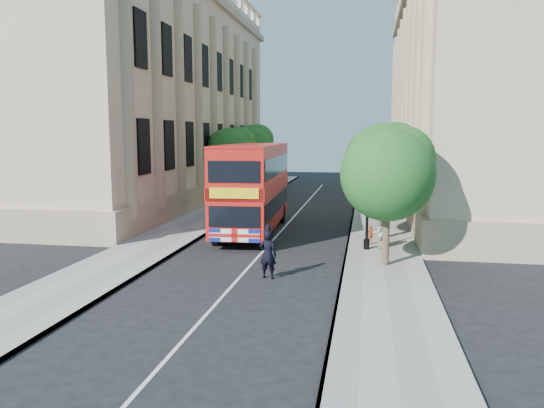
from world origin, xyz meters
The scene contains 17 objects.
ground centered at (0.00, 0.00, 0.00)m, with size 120.00×120.00×0.00m, color black.
pavement_right centered at (5.75, 10.00, 0.06)m, with size 3.50×80.00×0.12m, color gray.
pavement_left centered at (-5.75, 10.00, 0.06)m, with size 3.50×80.00×0.12m, color gray.
building_right centered at (13.80, 24.00, 9.00)m, with size 12.00×38.00×18.00m, color tan.
building_left centered at (-13.80, 24.00, 9.00)m, with size 12.00×38.00×18.00m, color tan.
tree_right_near centered at (5.84, 3.03, 4.25)m, with size 4.00×4.00×6.08m.
tree_right_mid centered at (5.84, 9.03, 4.45)m, with size 4.20×4.20×6.37m.
tree_right_far centered at (5.84, 15.03, 4.31)m, with size 4.00×4.00×6.15m.
tree_left_far centered at (-5.96, 22.03, 4.44)m, with size 4.00×4.00×6.30m.
tree_left_back centered at (-5.96, 30.03, 4.71)m, with size 4.20×4.20×6.65m.
lamp_post centered at (5.00, 6.00, 2.51)m, with size 0.32×0.32×5.16m.
double_decker_bus centered at (-1.54, 9.99, 2.78)m, with size 3.38×11.00×5.03m.
box_van centered at (-2.89, 14.76, 1.34)m, with size 2.43×4.96×2.74m.
police_constable centered at (1.14, 0.40, 0.96)m, with size 0.70×0.46×1.93m, color black.
woman_pedestrian centered at (5.58, 6.35, 0.89)m, with size 0.75×0.59×1.55m, color beige.
child_a centered at (5.20, 7.18, 0.61)m, with size 0.57×0.24×0.98m, color #CD5424.
child_b centered at (5.80, 6.91, 0.62)m, with size 0.65×0.37×1.01m, color gold.
Camera 1 is at (4.94, -19.84, 5.72)m, focal length 35.00 mm.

